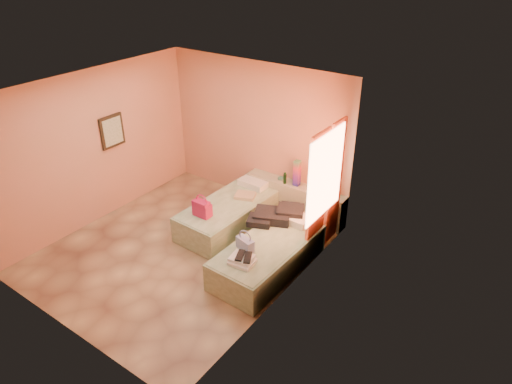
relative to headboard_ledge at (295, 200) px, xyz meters
The scene contains 16 objects.
ground 2.34m from the headboard_ledge, 114.90° to the right, with size 4.50×4.50×0.00m, color tan.
room_walls 2.25m from the headboard_ledge, 116.65° to the right, with size 4.02×4.51×2.81m.
headboard_ledge is the anchor object (origin of this frame).
bed_left 1.31m from the headboard_ledge, 126.54° to the right, with size 0.90×2.00×0.50m, color #ABC69F.
bed_right 1.78m from the headboard_ledge, 72.84° to the right, with size 0.90×2.00×0.50m, color #ABC69F.
water_bottle 0.48m from the headboard_ledge, 159.42° to the right, with size 0.06×0.06×0.22m, color #163D1B.
rainbow_box 0.57m from the headboard_ledge, ahead, with size 0.11×0.11×0.50m, color #B61648.
small_dish 0.48m from the headboard_ledge, behind, with size 0.13×0.13×0.03m, color #509475.
green_book 0.52m from the headboard_ledge, ahead, with size 0.16×0.12×0.03m, color #25452E.
flower_vase 0.89m from the headboard_ledge, ahead, with size 0.21×0.21×0.28m, color silver.
magenta_handbag 1.90m from the headboard_ledge, 117.69° to the right, with size 0.32×0.18×0.30m, color #B61648.
khaki_garment 0.99m from the headboard_ledge, 132.38° to the right, with size 0.36×0.29×0.06m, color tan.
clothes_pile 1.13m from the headboard_ledge, 77.14° to the right, with size 0.66×0.66×0.20m, color black.
blue_handbag 2.07m from the headboard_ledge, 81.08° to the right, with size 0.31×0.13×0.20m, color #4251A0.
towel_stack 2.39m from the headboard_ledge, 78.27° to the right, with size 0.35×0.30×0.10m, color white.
sandal_pair 2.38m from the headboard_ledge, 77.87° to the right, with size 0.20×0.27×0.03m, color black.
Camera 1 is at (4.71, -4.50, 4.68)m, focal length 32.00 mm.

